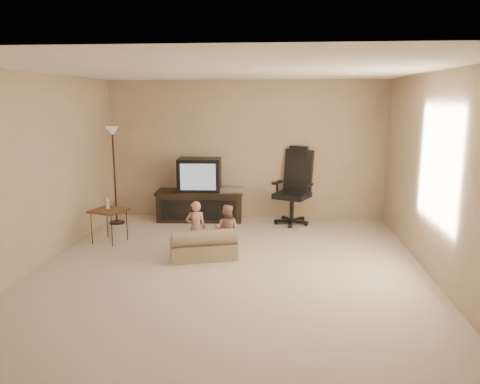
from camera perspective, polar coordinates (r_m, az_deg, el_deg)
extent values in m
plane|color=#C3B19B|center=(6.12, -1.19, -9.47)|extent=(5.50, 5.50, 0.00)
plane|color=white|center=(5.73, -1.30, 14.61)|extent=(5.50, 5.50, 0.00)
plane|color=tan|center=(8.51, 0.75, 5.09)|extent=(5.00, 0.00, 5.00)
plane|color=tan|center=(3.14, -6.64, -5.79)|extent=(5.00, 0.00, 5.00)
plane|color=tan|center=(6.55, -23.57, 2.29)|extent=(0.00, 5.50, 5.50)
plane|color=tan|center=(6.06, 22.98, 1.68)|extent=(0.00, 5.50, 5.50)
cube|color=black|center=(8.52, -4.89, -1.82)|extent=(1.53, 0.62, 0.48)
cube|color=black|center=(8.46, -4.92, -0.01)|extent=(1.58, 0.67, 0.04)
cube|color=black|center=(8.30, -7.54, -2.19)|extent=(0.62, 0.06, 0.37)
cube|color=black|center=(8.22, -2.64, -2.24)|extent=(0.62, 0.06, 0.37)
cube|color=black|center=(8.43, -4.94, 2.14)|extent=(0.78, 0.58, 0.59)
cube|color=silver|center=(8.16, -5.16, 1.83)|extent=(0.62, 0.04, 0.46)
cube|color=silver|center=(8.35, -0.93, 0.26)|extent=(0.45, 0.33, 0.06)
cylinder|color=black|center=(8.26, 6.33, -2.07)|extent=(0.08, 0.08, 0.43)
cube|color=black|center=(8.21, 6.37, -0.39)|extent=(0.72, 0.72, 0.10)
cube|color=black|center=(8.37, 7.14, 2.59)|extent=(0.55, 0.39, 0.76)
cube|color=black|center=(8.33, 7.20, 5.00)|extent=(0.34, 0.23, 0.17)
cube|color=black|center=(8.29, 4.56, 1.19)|extent=(0.20, 0.30, 0.04)
cube|color=black|center=(8.06, 8.29, 0.82)|extent=(0.20, 0.30, 0.04)
cube|color=brown|center=(7.39, -15.73, -2.17)|extent=(0.58, 0.58, 0.03)
cylinder|color=black|center=(7.42, -17.64, -4.22)|extent=(0.01, 0.01, 0.51)
cylinder|color=black|center=(7.20, -15.35, -4.57)|extent=(0.01, 0.01, 0.51)
cylinder|color=black|center=(7.70, -15.88, -3.56)|extent=(0.01, 0.01, 0.51)
cylinder|color=black|center=(7.48, -13.63, -3.88)|extent=(0.01, 0.01, 0.51)
cylinder|color=beige|center=(7.43, -15.87, -1.48)|extent=(0.07, 0.07, 0.13)
cone|color=#FFDBA6|center=(7.41, -15.91, -0.82)|extent=(0.05, 0.05, 0.05)
cylinder|color=black|center=(8.60, -14.76, -3.60)|extent=(0.27, 0.27, 0.03)
cylinder|color=black|center=(8.44, -15.03, 1.67)|extent=(0.03, 0.03, 1.61)
cone|color=beige|center=(8.35, -15.32, 7.20)|extent=(0.23, 0.23, 0.15)
cube|color=gray|center=(6.55, -4.47, -7.00)|extent=(1.00, 0.72, 0.23)
cylinder|color=gray|center=(6.34, -4.33, -5.60)|extent=(0.90, 0.45, 0.21)
imported|color=tan|center=(6.62, -5.41, -4.39)|extent=(0.32, 0.26, 0.77)
imported|color=tan|center=(6.61, -1.63, -4.59)|extent=(0.37, 0.24, 0.72)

